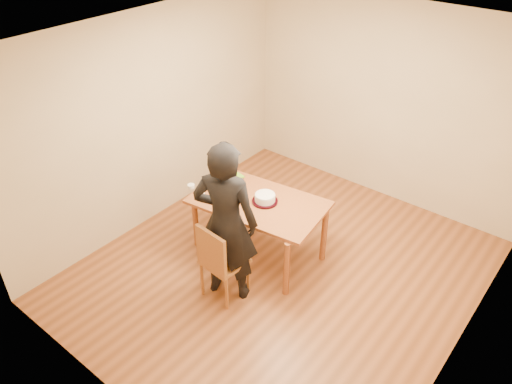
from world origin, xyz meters
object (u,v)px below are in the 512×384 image
Objects in this scene: dining_chair at (225,261)px; person at (226,223)px; cake_plate at (265,201)px; cake at (265,198)px; dining_table at (259,202)px.

person is at bearing 95.12° from dining_chair.
cake_plate is (-0.08, 0.80, 0.31)m from dining_chair.
cake_plate is at bearing -107.05° from person.
person is (0.08, -0.76, 0.12)m from cake.
person reaches higher than dining_chair.
cake is (0.00, 0.00, 0.05)m from cake_plate.
cake_plate reaches higher than dining_table.
person is at bearing -83.90° from cake_plate.
cake is 0.13× the size of person.
person is (0.15, -0.73, 0.20)m from dining_table.
cake_plate is at bearing 100.88° from dining_chair.
dining_table is at bearing -101.54° from person.
dining_table is 0.82× the size of person.
cake_plate is 1.26× the size of cake.
dining_chair is 1.78× the size of cake.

